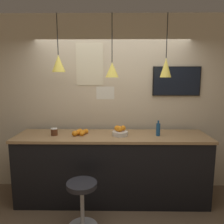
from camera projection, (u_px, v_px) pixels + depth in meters
The scene contains 13 objects.
back_wall at pixel (112, 104), 3.69m from camera, with size 8.00×0.06×2.90m.
service_counter at pixel (112, 167), 3.38m from camera, with size 2.89×0.71×1.04m.
bar_stool at pixel (82, 196), 2.72m from camera, with size 0.39×0.39×0.62m.
fruit_bowl at pixel (120, 131), 3.26m from camera, with size 0.23×0.23×0.15m.
orange_pile at pixel (81, 132), 3.28m from camera, with size 0.23×0.24×0.08m.
juice_bottle at pixel (158, 129), 3.24m from camera, with size 0.06×0.06×0.23m.
spread_jar at pixel (54, 132), 3.27m from camera, with size 0.10×0.10×0.11m.
pendant_lamp_left at pixel (58, 63), 3.19m from camera, with size 0.20×0.20×0.83m.
pendant_lamp_middle at pixel (112, 70), 3.19m from camera, with size 0.20×0.20×0.90m.
pendant_lamp_right at pixel (166, 67), 3.17m from camera, with size 0.16×0.16×0.90m.
mounted_tv at pixel (177, 81), 3.56m from camera, with size 0.77×0.04×0.47m.
hanging_menu_board at pixel (105, 93), 2.92m from camera, with size 0.24×0.01×0.17m.
wall_poster at pixel (90, 65), 3.55m from camera, with size 0.44×0.01×0.67m.
Camera 1 is at (0.04, -2.43, 1.92)m, focal length 35.00 mm.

